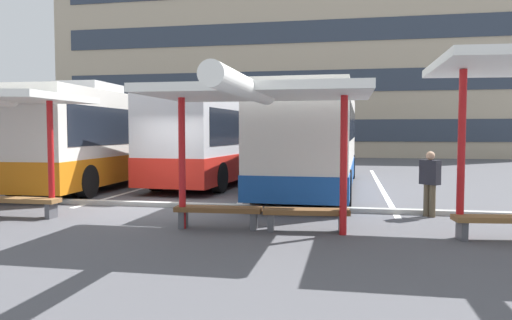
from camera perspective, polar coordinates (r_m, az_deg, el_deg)
ground_plane at (r=13.20m, az=-11.68°, el=-5.39°), size 160.00×160.00×0.00m
terminal_building at (r=44.44m, az=4.39°, el=10.52°), size 38.81×12.77×17.79m
coach_bus_0 at (r=19.30m, az=-16.86°, el=2.31°), size 2.89×11.06×3.67m
coach_bus_1 at (r=20.28m, az=-3.14°, el=2.43°), size 3.38×12.24×3.63m
coach_bus_2 at (r=17.01m, az=6.87°, el=2.39°), size 2.89×11.32×3.65m
lane_stripe_0 at (r=21.62m, az=-20.32°, el=-2.12°), size 0.16×14.00×0.01m
lane_stripe_1 at (r=19.82m, az=-10.12°, el=-2.45°), size 0.16×14.00×0.01m
lane_stripe_2 at (r=18.75m, az=1.67°, el=-2.72°), size 0.16×14.00×0.01m
lane_stripe_3 at (r=18.55m, az=14.28°, el=-2.89°), size 0.16×14.00×0.01m
bench_2 at (r=12.61m, az=-25.83°, el=-4.50°), size 1.88×0.43×0.45m
waiting_shelter_2 at (r=9.37m, az=0.20°, el=7.68°), size 4.25×5.02×2.91m
bench_3 at (r=10.07m, az=-4.44°, el=-6.10°), size 1.80×0.51×0.45m
bench_4 at (r=9.81m, az=5.90°, el=-6.38°), size 1.74×0.59×0.45m
bench_5 at (r=10.03m, az=26.97°, el=-6.51°), size 1.81×0.64×0.45m
platform_kerb at (r=13.25m, az=-11.57°, el=-5.09°), size 44.00×0.24×0.12m
waiting_passenger_2 at (r=12.04m, az=19.68°, el=-2.19°), size 0.48×0.46×1.53m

